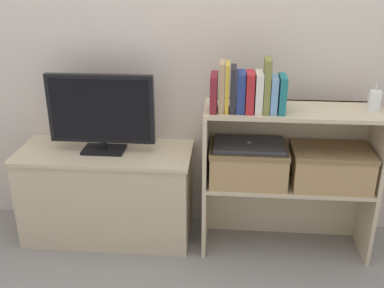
# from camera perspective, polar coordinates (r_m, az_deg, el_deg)

# --- Properties ---
(ground_plane) EXTENTS (16.00, 16.00, 0.00)m
(ground_plane) POSITION_cam_1_polar(r_m,az_deg,el_deg) (2.47, -0.30, -14.18)
(ground_plane) COLOR gray
(wall_back) EXTENTS (10.00, 0.05, 2.40)m
(wall_back) POSITION_cam_1_polar(r_m,az_deg,el_deg) (2.41, 0.54, 15.91)
(wall_back) COLOR beige
(wall_back) RESTS_ON ground_plane
(tv_stand) EXTENTS (0.94, 0.40, 0.52)m
(tv_stand) POSITION_cam_1_polar(r_m,az_deg,el_deg) (2.57, -10.65, -6.20)
(tv_stand) COLOR #CCB793
(tv_stand) RESTS_ON ground_plane
(tv) EXTENTS (0.56, 0.14, 0.42)m
(tv) POSITION_cam_1_polar(r_m,az_deg,el_deg) (2.37, -11.49, 4.05)
(tv) COLOR black
(tv) RESTS_ON tv_stand
(bookshelf_lower_tier) EXTENTS (0.87, 0.30, 0.40)m
(bookshelf_lower_tier) POSITION_cam_1_polar(r_m,az_deg,el_deg) (2.52, 11.57, -6.92)
(bookshelf_lower_tier) COLOR #CCB793
(bookshelf_lower_tier) RESTS_ON ground_plane
(bookshelf_upper_tier) EXTENTS (0.87, 0.30, 0.40)m
(bookshelf_upper_tier) POSITION_cam_1_polar(r_m,az_deg,el_deg) (2.35, 12.32, 1.57)
(bookshelf_upper_tier) COLOR #CCB793
(bookshelf_upper_tier) RESTS_ON bookshelf_lower_tier
(book_maroon) EXTENTS (0.03, 0.15, 0.18)m
(book_maroon) POSITION_cam_1_polar(r_m,az_deg,el_deg) (2.15, 2.79, 6.59)
(book_maroon) COLOR maroon
(book_maroon) RESTS_ON bookshelf_upper_tier
(book_tan) EXTENTS (0.03, 0.12, 0.24)m
(book_tan) POSITION_cam_1_polar(r_m,az_deg,el_deg) (2.15, 3.80, 7.31)
(book_tan) COLOR tan
(book_tan) RESTS_ON bookshelf_upper_tier
(book_mustard) EXTENTS (0.02, 0.13, 0.23)m
(book_mustard) POSITION_cam_1_polar(r_m,az_deg,el_deg) (2.15, 4.49, 7.21)
(book_mustard) COLOR gold
(book_mustard) RESTS_ON bookshelf_upper_tier
(book_charcoal) EXTENTS (0.03, 0.13, 0.21)m
(book_charcoal) POSITION_cam_1_polar(r_m,az_deg,el_deg) (2.15, 5.25, 6.97)
(book_charcoal) COLOR #232328
(book_charcoal) RESTS_ON bookshelf_upper_tier
(book_navy) EXTENTS (0.04, 0.13, 0.19)m
(book_navy) POSITION_cam_1_polar(r_m,az_deg,el_deg) (2.15, 6.21, 6.62)
(book_navy) COLOR navy
(book_navy) RESTS_ON bookshelf_upper_tier
(book_crimson) EXTENTS (0.04, 0.14, 0.19)m
(book_crimson) POSITION_cam_1_polar(r_m,az_deg,el_deg) (2.15, 7.35, 6.59)
(book_crimson) COLOR #B22328
(book_crimson) RESTS_ON bookshelf_upper_tier
(book_ivory) EXTENTS (0.03, 0.13, 0.19)m
(book_ivory) POSITION_cam_1_polar(r_m,az_deg,el_deg) (2.16, 8.48, 6.53)
(book_ivory) COLOR silver
(book_ivory) RESTS_ON bookshelf_upper_tier
(book_olive) EXTENTS (0.03, 0.13, 0.25)m
(book_olive) POSITION_cam_1_polar(r_m,az_deg,el_deg) (2.15, 9.46, 7.33)
(book_olive) COLOR olive
(book_olive) RESTS_ON bookshelf_upper_tier
(book_skyblue) EXTENTS (0.03, 0.12, 0.17)m
(book_skyblue) POSITION_cam_1_polar(r_m,az_deg,el_deg) (2.16, 10.31, 6.23)
(book_skyblue) COLOR #709ECC
(book_skyblue) RESTS_ON bookshelf_upper_tier
(book_teal) EXTENTS (0.03, 0.14, 0.18)m
(book_teal) POSITION_cam_1_polar(r_m,az_deg,el_deg) (2.17, 11.35, 6.24)
(book_teal) COLOR #1E7075
(book_teal) RESTS_ON bookshelf_upper_tier
(baby_monitor) EXTENTS (0.05, 0.04, 0.13)m
(baby_monitor) POSITION_cam_1_polar(r_m,az_deg,el_deg) (2.32, 22.15, 5.14)
(baby_monitor) COLOR white
(baby_monitor) RESTS_ON bookshelf_upper_tier
(storage_basket_left) EXTENTS (0.39, 0.27, 0.20)m
(storage_basket_left) POSITION_cam_1_polar(r_m,az_deg,el_deg) (2.32, 7.14, -2.30)
(storage_basket_left) COLOR tan
(storage_basket_left) RESTS_ON bookshelf_lower_tier
(storage_basket_right) EXTENTS (0.39, 0.27, 0.20)m
(storage_basket_right) POSITION_cam_1_polar(r_m,az_deg,el_deg) (2.38, 17.20, -2.57)
(storage_basket_right) COLOR tan
(storage_basket_right) RESTS_ON bookshelf_lower_tier
(laptop) EXTENTS (0.35, 0.23, 0.02)m
(laptop) POSITION_cam_1_polar(r_m,az_deg,el_deg) (2.28, 7.25, -0.07)
(laptop) COLOR #2D2D33
(laptop) RESTS_ON storage_basket_left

